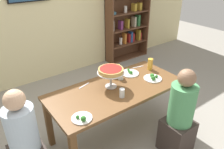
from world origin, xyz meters
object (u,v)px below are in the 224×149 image
(water_glass_clear_near, at_px, (122,93))
(water_glass_clear_far, at_px, (121,76))
(cutlery_knife_near, at_px, (84,86))
(diner_head_west, at_px, (26,145))
(beer_glass_amber_spare, at_px, (150,64))
(salad_plate_far_diner, at_px, (130,73))
(dining_table, at_px, (117,94))
(bookshelf, at_px, (127,10))
(beer_glass_amber_tall, at_px, (117,70))
(deep_dish_pizza_stand, at_px, (111,72))
(salad_plate_near_diner, at_px, (82,118))
(beer_glass_amber_short, at_px, (111,70))
(salad_plate_spare, at_px, (153,78))
(cutlery_fork_near, at_px, (138,67))
(diner_near_right, at_px, (179,119))

(water_glass_clear_near, xyz_separation_m, water_glass_clear_far, (0.26, 0.35, -0.00))
(cutlery_knife_near, bearing_deg, water_glass_clear_near, 98.44)
(diner_head_west, distance_m, water_glass_clear_near, 1.17)
(beer_glass_amber_spare, relative_size, water_glass_clear_far, 1.61)
(beer_glass_amber_spare, bearing_deg, salad_plate_far_diner, 168.62)
(dining_table, height_order, salad_plate_far_diner, salad_plate_far_diner)
(diner_head_west, bearing_deg, beer_glass_amber_spare, 4.38)
(bookshelf, distance_m, beer_glass_amber_tall, 2.42)
(salad_plate_far_diner, bearing_deg, diner_head_west, -172.30)
(deep_dish_pizza_stand, height_order, salad_plate_near_diner, deep_dish_pizza_stand)
(salad_plate_far_diner, xyz_separation_m, beer_glass_amber_tall, (-0.17, 0.06, 0.07))
(water_glass_clear_near, bearing_deg, beer_glass_amber_short, 67.49)
(deep_dish_pizza_stand, distance_m, beer_glass_amber_tall, 0.34)
(beer_glass_amber_spare, distance_m, water_glass_clear_near, 0.86)
(salad_plate_spare, bearing_deg, bookshelf, 58.10)
(dining_table, distance_m, cutlery_fork_near, 0.70)
(water_glass_clear_near, distance_m, water_glass_clear_far, 0.43)
(diner_head_west, distance_m, beer_glass_amber_spare, 1.94)
(cutlery_fork_near, bearing_deg, diner_head_west, 21.77)
(beer_glass_amber_short, xyz_separation_m, cutlery_fork_near, (0.49, -0.04, -0.08))
(diner_near_right, relative_size, beer_glass_amber_tall, 7.11)
(salad_plate_far_diner, bearing_deg, salad_plate_near_diner, -155.53)
(salad_plate_near_diner, bearing_deg, cutlery_knife_near, 58.21)
(water_glass_clear_far, xyz_separation_m, cutlery_knife_near, (-0.49, 0.14, -0.05))
(dining_table, xyz_separation_m, water_glass_clear_far, (0.18, 0.15, 0.14))
(diner_near_right, bearing_deg, beer_glass_amber_tall, 12.39)
(bookshelf, distance_m, deep_dish_pizza_stand, 2.72)
(bookshelf, height_order, diner_near_right, bookshelf)
(beer_glass_amber_spare, relative_size, cutlery_knife_near, 0.93)
(diner_head_west, relative_size, beer_glass_amber_short, 6.88)
(water_glass_clear_far, bearing_deg, beer_glass_amber_short, 103.30)
(beer_glass_amber_short, height_order, water_glass_clear_near, beer_glass_amber_short)
(bookshelf, relative_size, beer_glass_amber_tall, 13.68)
(beer_glass_amber_spare, relative_size, water_glass_clear_near, 1.51)
(salad_plate_spare, bearing_deg, cutlery_fork_near, 76.92)
(dining_table, distance_m, water_glass_clear_near, 0.26)
(deep_dish_pizza_stand, height_order, beer_glass_amber_spare, deep_dish_pizza_stand)
(water_glass_clear_near, xyz_separation_m, cutlery_knife_near, (-0.23, 0.49, -0.05))
(dining_table, relative_size, water_glass_clear_near, 15.86)
(salad_plate_spare, xyz_separation_m, beer_glass_amber_tall, (-0.32, 0.37, 0.06))
(diner_head_west, relative_size, diner_near_right, 1.00)
(deep_dish_pizza_stand, height_order, beer_glass_amber_short, deep_dish_pizza_stand)
(beer_glass_amber_tall, bearing_deg, cutlery_fork_near, 3.57)
(salad_plate_near_diner, height_order, salad_plate_spare, salad_plate_spare)
(diner_near_right, bearing_deg, salad_plate_near_diner, 69.21)
(salad_plate_far_diner, bearing_deg, beer_glass_amber_short, 152.78)
(salad_plate_spare, distance_m, cutlery_fork_near, 0.41)
(diner_head_west, distance_m, salad_plate_far_diner, 1.61)
(beer_glass_amber_short, bearing_deg, cutlery_knife_near, -175.73)
(dining_table, xyz_separation_m, beer_glass_amber_short, (0.14, 0.32, 0.18))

